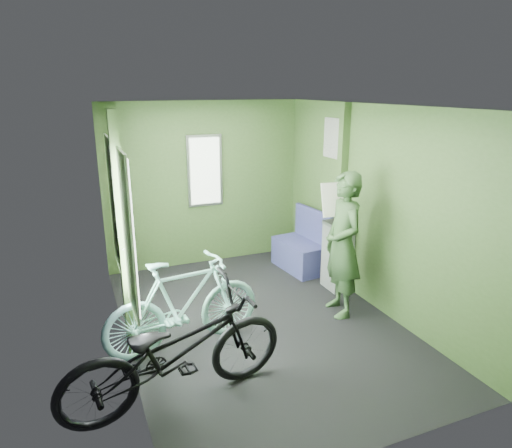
{
  "coord_description": "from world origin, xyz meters",
  "views": [
    {
      "loc": [
        -1.74,
        -4.11,
        2.48
      ],
      "look_at": [
        0.0,
        0.1,
        1.1
      ],
      "focal_mm": 32.0,
      "sensor_mm": 36.0,
      "label": 1
    }
  ],
  "objects_px": {
    "bicycle_mint": "(186,347)",
    "passenger": "(343,245)",
    "waste_box": "(337,256)",
    "bench_seat": "(301,252)",
    "bicycle_black": "(180,404)"
  },
  "relations": [
    {
      "from": "bicycle_mint",
      "to": "passenger",
      "type": "height_order",
      "value": "passenger"
    },
    {
      "from": "bicycle_mint",
      "to": "waste_box",
      "type": "relative_size",
      "value": 1.82
    },
    {
      "from": "bicycle_mint",
      "to": "waste_box",
      "type": "xyz_separation_m",
      "value": [
        2.13,
        0.64,
        0.43
      ]
    },
    {
      "from": "bench_seat",
      "to": "passenger",
      "type": "bearing_deg",
      "value": -105.14
    },
    {
      "from": "passenger",
      "to": "bench_seat",
      "type": "height_order",
      "value": "passenger"
    },
    {
      "from": "bench_seat",
      "to": "waste_box",
      "type": "bearing_deg",
      "value": -87.43
    },
    {
      "from": "bicycle_mint",
      "to": "bench_seat",
      "type": "distance_m",
      "value": 2.45
    },
    {
      "from": "bicycle_black",
      "to": "passenger",
      "type": "relative_size",
      "value": 1.15
    },
    {
      "from": "passenger",
      "to": "waste_box",
      "type": "relative_size",
      "value": 1.87
    },
    {
      "from": "bench_seat",
      "to": "bicycle_black",
      "type": "bearing_deg",
      "value": -142.38
    },
    {
      "from": "bicycle_black",
      "to": "waste_box",
      "type": "bearing_deg",
      "value": -66.43
    },
    {
      "from": "bicycle_mint",
      "to": "bench_seat",
      "type": "height_order",
      "value": "bench_seat"
    },
    {
      "from": "bicycle_mint",
      "to": "bicycle_black",
      "type": "bearing_deg",
      "value": 155.57
    },
    {
      "from": "bicycle_mint",
      "to": "bench_seat",
      "type": "relative_size",
      "value": 1.85
    },
    {
      "from": "passenger",
      "to": "waste_box",
      "type": "distance_m",
      "value": 0.77
    }
  ]
}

